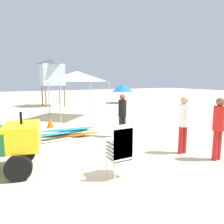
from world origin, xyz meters
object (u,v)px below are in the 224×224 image
(traffic_cone_near, at_px, (50,122))
(popup_canopy, at_px, (77,76))
(beach_umbrella_mid, at_px, (123,88))
(stacked_plastic_chairs, at_px, (121,147))
(surfboard_pile, at_px, (67,133))
(lifeguard_near_right, at_px, (184,121))
(lifeguard_near_center, at_px, (122,113))
(lifeguard_near_left, at_px, (219,124))
(lifeguard_tower, at_px, (52,72))

(traffic_cone_near, bearing_deg, popup_canopy, 43.70)
(beach_umbrella_mid, bearing_deg, stacked_plastic_chairs, -121.38)
(stacked_plastic_chairs, relative_size, traffic_cone_near, 2.60)
(surfboard_pile, relative_size, lifeguard_near_right, 1.49)
(popup_canopy, bearing_deg, surfboard_pile, -114.32)
(stacked_plastic_chairs, xyz_separation_m, lifeguard_near_center, (1.85, 2.99, 0.25))
(surfboard_pile, height_order, popup_canopy, popup_canopy)
(lifeguard_near_left, distance_m, popup_canopy, 8.63)
(lifeguard_near_center, relative_size, lifeguard_tower, 0.43)
(surfboard_pile, height_order, lifeguard_near_right, lifeguard_near_right)
(lifeguard_near_right, bearing_deg, traffic_cone_near, 117.05)
(lifeguard_near_left, bearing_deg, surfboard_pile, 126.78)
(traffic_cone_near, bearing_deg, lifeguard_near_center, -54.83)
(surfboard_pile, bearing_deg, lifeguard_near_right, -51.18)
(lifeguard_tower, relative_size, beach_umbrella_mid, 1.90)
(stacked_plastic_chairs, distance_m, surfboard_pile, 3.87)
(popup_canopy, height_order, traffic_cone_near, popup_canopy)
(popup_canopy, bearing_deg, lifeguard_tower, 90.45)
(traffic_cone_near, bearing_deg, lifeguard_tower, 76.30)
(popup_canopy, height_order, beach_umbrella_mid, popup_canopy)
(lifeguard_tower, bearing_deg, popup_canopy, -89.55)
(lifeguard_tower, xyz_separation_m, beach_umbrella_mid, (6.53, -0.89, -1.42))
(surfboard_pile, distance_m, beach_umbrella_mid, 12.86)
(stacked_plastic_chairs, distance_m, lifeguard_near_left, 3.01)
(popup_canopy, bearing_deg, beach_umbrella_mid, 40.01)
(lifeguard_tower, distance_m, beach_umbrella_mid, 6.74)
(surfboard_pile, distance_m, traffic_cone_near, 2.25)
(stacked_plastic_chairs, xyz_separation_m, traffic_cone_near, (-0.32, 6.07, -0.50))
(stacked_plastic_chairs, bearing_deg, lifeguard_tower, 83.25)
(lifeguard_near_center, height_order, traffic_cone_near, lifeguard_near_center)
(surfboard_pile, relative_size, lifeguard_near_left, 1.48)
(beach_umbrella_mid, distance_m, traffic_cone_near, 11.39)
(lifeguard_near_center, bearing_deg, popup_canopy, 91.13)
(popup_canopy, bearing_deg, lifeguard_near_left, -81.73)
(stacked_plastic_chairs, height_order, beach_umbrella_mid, beach_umbrella_mid)
(lifeguard_tower, height_order, traffic_cone_near, lifeguard_tower)
(lifeguard_near_center, relative_size, beach_umbrella_mid, 0.81)
(beach_umbrella_mid, bearing_deg, traffic_cone_near, -139.06)
(stacked_plastic_chairs, bearing_deg, surfboard_pile, 92.38)
(lifeguard_tower, bearing_deg, lifeguard_near_right, -86.60)
(traffic_cone_near, bearing_deg, beach_umbrella_mid, 40.94)
(lifeguard_near_left, height_order, traffic_cone_near, lifeguard_near_left)
(lifeguard_near_left, xyz_separation_m, lifeguard_near_right, (-0.45, 0.85, -0.01))
(traffic_cone_near, bearing_deg, lifeguard_near_left, -62.87)
(lifeguard_near_right, bearing_deg, stacked_plastic_chairs, -169.06)
(lifeguard_near_left, height_order, lifeguard_near_center, lifeguard_near_left)
(lifeguard_near_center, bearing_deg, surfboard_pile, 157.28)
(stacked_plastic_chairs, bearing_deg, traffic_cone_near, 93.05)
(lifeguard_near_left, bearing_deg, lifeguard_near_center, 108.54)
(surfboard_pile, relative_size, popup_canopy, 0.92)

